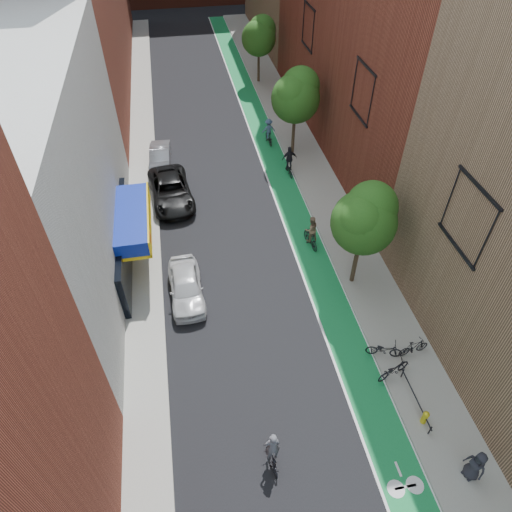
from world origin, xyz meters
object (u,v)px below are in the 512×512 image
cyclist_lead (272,453)px  cyclist_lane_near (311,234)px  cyclist_lane_far (269,132)px  parked_car_white (186,286)px  parked_car_black (171,190)px  pedestrian (476,465)px  fire_hydrant (425,417)px  parked_car_silver (160,157)px  cyclist_lane_mid (289,163)px

cyclist_lead → cyclist_lane_near: 13.51m
cyclist_lane_far → parked_car_white: bearing=58.3°
parked_car_black → pedestrian: (10.65, -20.79, 0.22)m
cyclist_lane_far → parked_car_black: bearing=33.3°
cyclist_lane_near → cyclist_lead: bearing=56.5°
cyclist_lead → fire_hydrant: 6.81m
cyclist_lane_far → cyclist_lead: bearing=73.6°
parked_car_black → fire_hydrant: (9.84, -18.38, -0.24)m
parked_car_black → cyclist_lane_far: bearing=32.5°
cyclist_lane_near → fire_hydrant: size_ratio=2.68×
parked_car_white → cyclist_lead: bearing=-76.2°
parked_car_black → parked_car_silver: bearing=91.4°
parked_car_silver → cyclist_lane_far: 8.94m
cyclist_lane_near → cyclist_lane_far: (0.03, 12.66, 0.02)m
pedestrian → cyclist_lead: bearing=-121.9°
parked_car_white → cyclist_lead: size_ratio=2.07×
cyclist_lane_mid → cyclist_lane_far: 4.80m
parked_car_white → fire_hydrant: size_ratio=5.69×
parked_car_silver → pedestrian: (11.22, -25.41, 0.33)m
cyclist_lane_mid → pedestrian: 22.53m
cyclist_lead → parked_car_white: bearing=-77.6°
parked_car_white → parked_car_black: 9.07m
cyclist_lead → cyclist_lane_mid: cyclist_lane_mid is taller
fire_hydrant → cyclist_lead: bearing=-176.9°
pedestrian → cyclist_lane_mid: bearing=168.0°
cyclist_lead → fire_hydrant: bearing=180.0°
parked_car_white → parked_car_black: size_ratio=0.77×
parked_car_white → cyclist_lane_near: 8.29m
parked_car_white → parked_car_silver: size_ratio=1.06×
parked_car_white → cyclist_lane_mid: 13.61m
pedestrian → parked_car_silver: bearing=-173.1°
cyclist_lane_near → parked_car_black: bearing=-48.8°
cyclist_lane_near → cyclist_lane_far: bearing=-101.5°
parked_car_black → cyclist_lead: size_ratio=2.69×
pedestrian → parked_car_black: bearing=-169.8°
cyclist_lane_far → fire_hydrant: bearing=89.0°
parked_car_black → fire_hydrant: size_ratio=7.38×
parked_car_white → cyclist_lane_far: (7.83, 15.48, 0.15)m
cyclist_lead → pedestrian: size_ratio=1.23×
cyclist_lead → cyclist_lane_near: bearing=-115.3°
parked_car_black → cyclist_lane_far: cyclist_lane_far is taller
parked_car_white → cyclist_lane_far: size_ratio=2.19×
parked_car_silver → fire_hydrant: 25.25m
cyclist_lane_mid → parked_car_white: bearing=49.4°
cyclist_lane_mid → fire_hydrant: 20.07m
parked_car_black → fire_hydrant: 20.85m
parked_car_silver → cyclist_lead: (3.62, -23.37, 0.07)m
cyclist_lane_near → cyclist_lane_far: 12.66m
parked_car_black → cyclist_lane_far: size_ratio=2.84×
parked_car_white → cyclist_lane_mid: cyclist_lane_mid is taller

